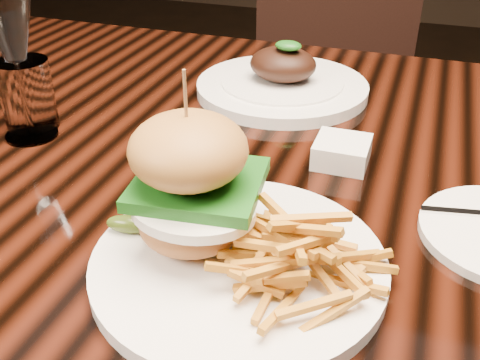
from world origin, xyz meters
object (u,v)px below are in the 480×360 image
(wine_glass, at_px, (9,28))
(far_dish, at_px, (282,83))
(dining_table, at_px, (308,211))
(chair_far, at_px, (338,73))
(burger_plate, at_px, (233,226))

(wine_glass, relative_size, far_dish, 0.74)
(dining_table, xyz_separation_m, chair_far, (-0.11, 0.89, -0.13))
(dining_table, xyz_separation_m, far_dish, (-0.09, 0.20, 0.09))
(dining_table, relative_size, far_dish, 5.92)
(dining_table, distance_m, chair_far, 0.90)
(wine_glass, bearing_deg, dining_table, 8.46)
(far_dish, height_order, chair_far, chair_far)
(burger_plate, distance_m, far_dish, 0.43)
(dining_table, relative_size, burger_plate, 5.78)
(dining_table, height_order, burger_plate, burger_plate)
(wine_glass, bearing_deg, burger_plate, -25.81)
(far_dish, distance_m, chair_far, 0.72)
(dining_table, distance_m, burger_plate, 0.26)
(burger_plate, relative_size, far_dish, 1.02)
(dining_table, bearing_deg, far_dish, 115.23)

